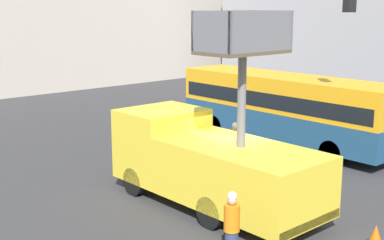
{
  "coord_description": "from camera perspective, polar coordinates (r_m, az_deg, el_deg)",
  "views": [
    {
      "loc": [
        -12.12,
        -11.44,
        5.99
      ],
      "look_at": [
        -1.4,
        0.56,
        2.55
      ],
      "focal_mm": 50.0,
      "sensor_mm": 36.0,
      "label": 1
    }
  ],
  "objects": [
    {
      "name": "utility_truck",
      "position": [
        16.15,
        1.92,
        -4.28
      ],
      "size": [
        2.58,
        7.09,
        5.87
      ],
      "color": "yellow",
      "rests_on": "ground_plane"
    },
    {
      "name": "road_worker_near_truck",
      "position": [
        12.83,
        4.25,
        -11.4
      ],
      "size": [
        0.38,
        0.38,
        1.79
      ],
      "rotation": [
        0.0,
        0.0,
        2.33
      ],
      "color": "navy",
      "rests_on": "ground_plane"
    },
    {
      "name": "ground_plane",
      "position": [
        17.71,
        4.62,
        -7.75
      ],
      "size": [
        120.0,
        120.0,
        0.0
      ],
      "primitive_type": "plane",
      "color": "#333335"
    },
    {
      "name": "road_worker_directing",
      "position": [
        19.34,
        4.58,
        -3.0
      ],
      "size": [
        0.38,
        0.38,
        1.93
      ],
      "rotation": [
        0.0,
        0.0,
        5.46
      ],
      "color": "navy",
      "rests_on": "ground_plane"
    },
    {
      "name": "traffic_cone_near_truck",
      "position": [
        14.43,
        18.98,
        -11.85
      ],
      "size": [
        0.57,
        0.57,
        0.66
      ],
      "color": "black",
      "rests_on": "ground_plane"
    },
    {
      "name": "city_bus",
      "position": [
        23.6,
        9.85,
        1.62
      ],
      "size": [
        2.46,
        10.27,
        3.05
      ],
      "rotation": [
        0.0,
        0.0,
        1.88
      ],
      "color": "navy",
      "rests_on": "ground_plane"
    }
  ]
}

